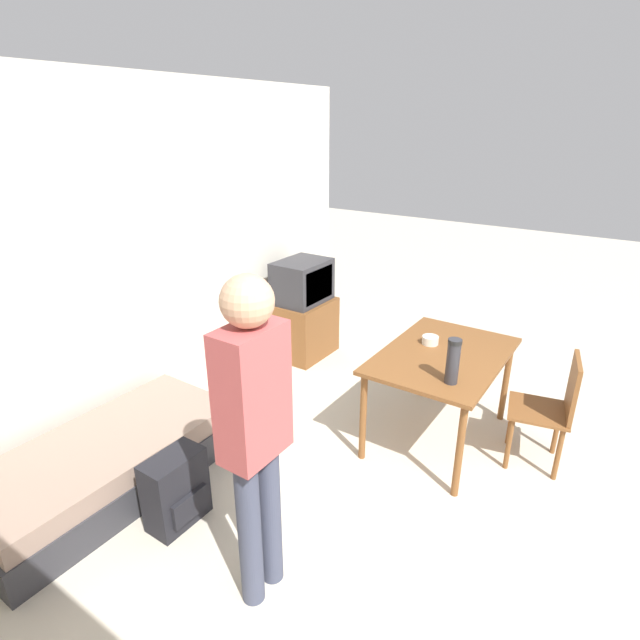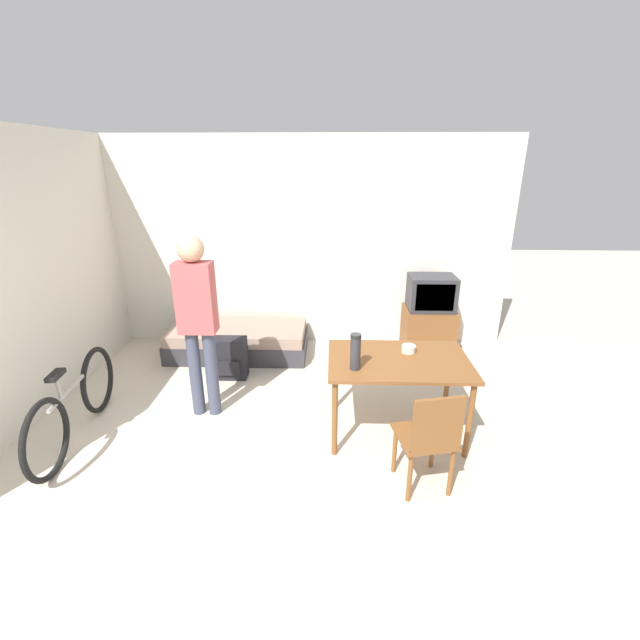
{
  "view_description": "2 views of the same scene",
  "coord_description": "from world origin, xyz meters",
  "px_view_note": "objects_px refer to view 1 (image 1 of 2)",
  "views": [
    {
      "loc": [
        -2.19,
        0.09,
        2.37
      ],
      "look_at": [
        0.44,
        1.86,
        1.09
      ],
      "focal_mm": 28.0,
      "sensor_mm": 36.0,
      "label": 1
    },
    {
      "loc": [
        0.53,
        -2.23,
        2.38
      ],
      "look_at": [
        0.41,
        1.68,
        0.92
      ],
      "focal_mm": 24.0,
      "sensor_mm": 36.0,
      "label": 2
    }
  ],
  "objects_px": {
    "daybed": "(108,463)",
    "person_standing": "(254,423)",
    "dining_table": "(442,364)",
    "wooden_chair": "(553,406)",
    "backpack": "(176,490)",
    "mate_bowl": "(430,340)",
    "thermos_flask": "(453,359)",
    "tv": "(303,312)"
  },
  "relations": [
    {
      "from": "daybed",
      "to": "person_standing",
      "type": "height_order",
      "value": "person_standing"
    },
    {
      "from": "dining_table",
      "to": "wooden_chair",
      "type": "height_order",
      "value": "wooden_chair"
    },
    {
      "from": "backpack",
      "to": "wooden_chair",
      "type": "bearing_deg",
      "value": -43.37
    },
    {
      "from": "daybed",
      "to": "person_standing",
      "type": "bearing_deg",
      "value": -91.37
    },
    {
      "from": "backpack",
      "to": "mate_bowl",
      "type": "bearing_deg",
      "value": -24.48
    },
    {
      "from": "person_standing",
      "to": "mate_bowl",
      "type": "height_order",
      "value": "person_standing"
    },
    {
      "from": "daybed",
      "to": "wooden_chair",
      "type": "relative_size",
      "value": 2.02
    },
    {
      "from": "daybed",
      "to": "mate_bowl",
      "type": "distance_m",
      "value": 2.5
    },
    {
      "from": "daybed",
      "to": "backpack",
      "type": "height_order",
      "value": "backpack"
    },
    {
      "from": "daybed",
      "to": "thermos_flask",
      "type": "relative_size",
      "value": 5.58
    },
    {
      "from": "daybed",
      "to": "dining_table",
      "type": "bearing_deg",
      "value": -42.5
    },
    {
      "from": "mate_bowl",
      "to": "backpack",
      "type": "xyz_separation_m",
      "value": [
        -1.87,
        0.85,
        -0.53
      ]
    },
    {
      "from": "person_standing",
      "to": "backpack",
      "type": "bearing_deg",
      "value": 84.35
    },
    {
      "from": "thermos_flask",
      "to": "mate_bowl",
      "type": "relative_size",
      "value": 2.47
    },
    {
      "from": "person_standing",
      "to": "mate_bowl",
      "type": "relative_size",
      "value": 13.93
    },
    {
      "from": "backpack",
      "to": "dining_table",
      "type": "bearing_deg",
      "value": -29.71
    },
    {
      "from": "tv",
      "to": "wooden_chair",
      "type": "distance_m",
      "value": 2.62
    },
    {
      "from": "dining_table",
      "to": "thermos_flask",
      "type": "xyz_separation_m",
      "value": [
        -0.4,
        -0.2,
        0.25
      ]
    },
    {
      "from": "dining_table",
      "to": "person_standing",
      "type": "relative_size",
      "value": 0.7
    },
    {
      "from": "daybed",
      "to": "person_standing",
      "type": "xyz_separation_m",
      "value": [
        -0.03,
        -1.4,
        0.86
      ]
    },
    {
      "from": "daybed",
      "to": "dining_table",
      "type": "height_order",
      "value": "dining_table"
    },
    {
      "from": "daybed",
      "to": "thermos_flask",
      "type": "xyz_separation_m",
      "value": [
        1.41,
        -1.85,
        0.73
      ]
    },
    {
      "from": "wooden_chair",
      "to": "mate_bowl",
      "type": "distance_m",
      "value": 0.98
    },
    {
      "from": "person_standing",
      "to": "daybed",
      "type": "bearing_deg",
      "value": 88.63
    },
    {
      "from": "tv",
      "to": "dining_table",
      "type": "relative_size",
      "value": 0.84
    },
    {
      "from": "thermos_flask",
      "to": "backpack",
      "type": "height_order",
      "value": "thermos_flask"
    },
    {
      "from": "wooden_chair",
      "to": "dining_table",
      "type": "bearing_deg",
      "value": 99.52
    },
    {
      "from": "tv",
      "to": "thermos_flask",
      "type": "distance_m",
      "value": 2.29
    },
    {
      "from": "tv",
      "to": "backpack",
      "type": "height_order",
      "value": "tv"
    },
    {
      "from": "tv",
      "to": "backpack",
      "type": "xyz_separation_m",
      "value": [
        -2.42,
        -0.78,
        -0.24
      ]
    },
    {
      "from": "person_standing",
      "to": "backpack",
      "type": "xyz_separation_m",
      "value": [
        0.07,
        0.75,
        -0.81
      ]
    },
    {
      "from": "thermos_flask",
      "to": "backpack",
      "type": "xyz_separation_m",
      "value": [
        -1.37,
        1.21,
        -0.67
      ]
    },
    {
      "from": "backpack",
      "to": "person_standing",
      "type": "bearing_deg",
      "value": -95.65
    },
    {
      "from": "wooden_chair",
      "to": "person_standing",
      "type": "height_order",
      "value": "person_standing"
    },
    {
      "from": "daybed",
      "to": "mate_bowl",
      "type": "xyz_separation_m",
      "value": [
        1.91,
        -1.5,
        0.59
      ]
    },
    {
      "from": "daybed",
      "to": "thermos_flask",
      "type": "bearing_deg",
      "value": -52.76
    },
    {
      "from": "dining_table",
      "to": "backpack",
      "type": "bearing_deg",
      "value": 150.29
    },
    {
      "from": "wooden_chair",
      "to": "person_standing",
      "type": "relative_size",
      "value": 0.49
    },
    {
      "from": "dining_table",
      "to": "person_standing",
      "type": "xyz_separation_m",
      "value": [
        -1.84,
        0.25,
        0.39
      ]
    },
    {
      "from": "daybed",
      "to": "dining_table",
      "type": "relative_size",
      "value": 1.42
    },
    {
      "from": "daybed",
      "to": "backpack",
      "type": "distance_m",
      "value": 0.65
    },
    {
      "from": "thermos_flask",
      "to": "backpack",
      "type": "bearing_deg",
      "value": 138.58
    }
  ]
}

